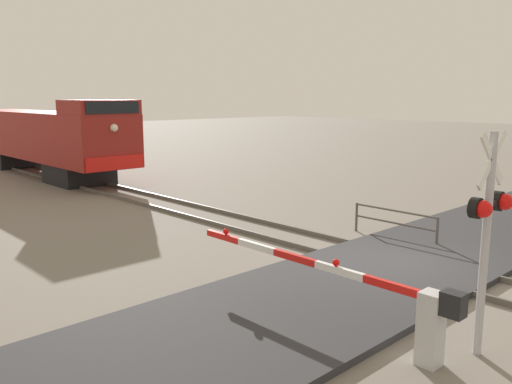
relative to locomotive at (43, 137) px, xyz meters
The scene contains 8 objects.
ground_plane 23.32m from the locomotive, 90.00° to the right, with size 160.00×160.00×0.00m, color slate.
rail_track_left 23.33m from the locomotive, 91.77° to the right, with size 0.08×80.00×0.15m, color #59544C.
rail_track_right 23.33m from the locomotive, 88.23° to the right, with size 0.08×80.00×0.15m, color #59544C.
road_surface 23.32m from the locomotive, 90.00° to the right, with size 36.00×4.43×0.15m, color #2D2D30.
locomotive is the anchor object (origin of this frame).
crossing_signal 26.86m from the locomotive, 96.93° to the right, with size 1.18×0.33×3.86m.
crossing_gate 25.79m from the locomotive, 99.37° to the right, with size 0.36×6.36×1.37m.
guard_railing 21.72m from the locomotive, 84.04° to the right, with size 0.08×2.93×0.95m.
Camera 1 is at (-11.82, -6.93, 4.37)m, focal length 36.96 mm.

